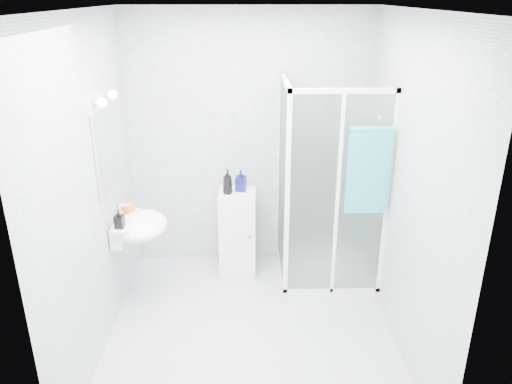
{
  "coord_description": "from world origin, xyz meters",
  "views": [
    {
      "loc": [
        -0.03,
        -3.52,
        2.7
      ],
      "look_at": [
        0.05,
        0.35,
        1.15
      ],
      "focal_mm": 35.0,
      "sensor_mm": 36.0,
      "label": 1
    }
  ],
  "objects_px": {
    "shower_enclosure": "(319,243)",
    "shampoo_bottle_a": "(228,182)",
    "wall_basin": "(138,226)",
    "storage_cabinet": "(238,232)",
    "soap_dispenser_orange": "(128,205)",
    "soap_dispenser_black": "(119,219)",
    "shampoo_bottle_b": "(241,180)",
    "hand_towel": "(368,169)"
  },
  "relations": [
    {
      "from": "shower_enclosure",
      "to": "shampoo_bottle_a",
      "type": "distance_m",
      "value": 1.07
    },
    {
      "from": "wall_basin",
      "to": "storage_cabinet",
      "type": "xyz_separation_m",
      "value": [
        0.86,
        0.57,
        -0.36
      ]
    },
    {
      "from": "soap_dispenser_orange",
      "to": "soap_dispenser_black",
      "type": "height_order",
      "value": "soap_dispenser_black"
    },
    {
      "from": "shampoo_bottle_a",
      "to": "shampoo_bottle_b",
      "type": "height_order",
      "value": "shampoo_bottle_a"
    },
    {
      "from": "hand_towel",
      "to": "soap_dispenser_orange",
      "type": "xyz_separation_m",
      "value": [
        -2.07,
        0.22,
        -0.41
      ]
    },
    {
      "from": "shower_enclosure",
      "to": "wall_basin",
      "type": "bearing_deg",
      "value": -169.19
    },
    {
      "from": "storage_cabinet",
      "to": "shampoo_bottle_b",
      "type": "distance_m",
      "value": 0.55
    },
    {
      "from": "storage_cabinet",
      "to": "hand_towel",
      "type": "height_order",
      "value": "hand_towel"
    },
    {
      "from": "soap_dispenser_orange",
      "to": "storage_cabinet",
      "type": "bearing_deg",
      "value": 24.24
    },
    {
      "from": "storage_cabinet",
      "to": "soap_dispenser_orange",
      "type": "bearing_deg",
      "value": -153.82
    },
    {
      "from": "wall_basin",
      "to": "hand_towel",
      "type": "distance_m",
      "value": 2.05
    },
    {
      "from": "shower_enclosure",
      "to": "wall_basin",
      "type": "xyz_separation_m",
      "value": [
        -1.66,
        -0.32,
        0.35
      ]
    },
    {
      "from": "wall_basin",
      "to": "soap_dispenser_black",
      "type": "relative_size",
      "value": 3.42
    },
    {
      "from": "shampoo_bottle_b",
      "to": "soap_dispenser_orange",
      "type": "bearing_deg",
      "value": -154.36
    },
    {
      "from": "storage_cabinet",
      "to": "soap_dispenser_black",
      "type": "relative_size",
      "value": 5.37
    },
    {
      "from": "shower_enclosure",
      "to": "hand_towel",
      "type": "distance_m",
      "value": 1.03
    },
    {
      "from": "storage_cabinet",
      "to": "shampoo_bottle_a",
      "type": "xyz_separation_m",
      "value": [
        -0.09,
        -0.03,
        0.56
      ]
    },
    {
      "from": "storage_cabinet",
      "to": "soap_dispenser_black",
      "type": "distance_m",
      "value": 1.32
    },
    {
      "from": "wall_basin",
      "to": "shampoo_bottle_a",
      "type": "xyz_separation_m",
      "value": [
        0.77,
        0.54,
        0.21
      ]
    },
    {
      "from": "shampoo_bottle_a",
      "to": "soap_dispenser_black",
      "type": "bearing_deg",
      "value": -141.22
    },
    {
      "from": "shower_enclosure",
      "to": "soap_dispenser_black",
      "type": "xyz_separation_m",
      "value": [
        -1.77,
        -0.48,
        0.5
      ]
    },
    {
      "from": "storage_cabinet",
      "to": "shampoo_bottle_a",
      "type": "distance_m",
      "value": 0.57
    },
    {
      "from": "hand_towel",
      "to": "storage_cabinet",
      "type": "bearing_deg",
      "value": 149.31
    },
    {
      "from": "shampoo_bottle_a",
      "to": "shower_enclosure",
      "type": "bearing_deg",
      "value": -14.36
    },
    {
      "from": "soap_dispenser_black",
      "to": "hand_towel",
      "type": "bearing_deg",
      "value": 2.28
    },
    {
      "from": "wall_basin",
      "to": "storage_cabinet",
      "type": "relative_size",
      "value": 0.64
    },
    {
      "from": "shower_enclosure",
      "to": "soap_dispenser_orange",
      "type": "relative_size",
      "value": 13.13
    },
    {
      "from": "hand_towel",
      "to": "soap_dispenser_black",
      "type": "bearing_deg",
      "value": -177.72
    },
    {
      "from": "storage_cabinet",
      "to": "soap_dispenser_black",
      "type": "bearing_deg",
      "value": -140.89
    },
    {
      "from": "shower_enclosure",
      "to": "soap_dispenser_orange",
      "type": "xyz_separation_m",
      "value": [
        -1.76,
        -0.18,
        0.49
      ]
    },
    {
      "from": "shower_enclosure",
      "to": "soap_dispenser_black",
      "type": "distance_m",
      "value": 1.9
    },
    {
      "from": "shampoo_bottle_a",
      "to": "shampoo_bottle_b",
      "type": "bearing_deg",
      "value": 30.51
    },
    {
      "from": "shampoo_bottle_a",
      "to": "soap_dispenser_orange",
      "type": "relative_size",
      "value": 1.63
    },
    {
      "from": "hand_towel",
      "to": "soap_dispenser_black",
      "type": "relative_size",
      "value": 4.6
    },
    {
      "from": "hand_towel",
      "to": "shampoo_bottle_b",
      "type": "height_order",
      "value": "hand_towel"
    },
    {
      "from": "storage_cabinet",
      "to": "shower_enclosure",
      "type": "bearing_deg",
      "value": -15.93
    },
    {
      "from": "storage_cabinet",
      "to": "hand_towel",
      "type": "bearing_deg",
      "value": -28.75
    },
    {
      "from": "shampoo_bottle_b",
      "to": "shower_enclosure",
      "type": "bearing_deg",
      "value": -21.83
    },
    {
      "from": "shower_enclosure",
      "to": "shampoo_bottle_a",
      "type": "xyz_separation_m",
      "value": [
        -0.88,
        0.23,
        0.56
      ]
    },
    {
      "from": "shampoo_bottle_b",
      "to": "soap_dispenser_orange",
      "type": "relative_size",
      "value": 1.42
    },
    {
      "from": "soap_dispenser_orange",
      "to": "shampoo_bottle_a",
      "type": "bearing_deg",
      "value": 24.89
    },
    {
      "from": "shampoo_bottle_a",
      "to": "soap_dispenser_black",
      "type": "distance_m",
      "value": 1.13
    }
  ]
}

